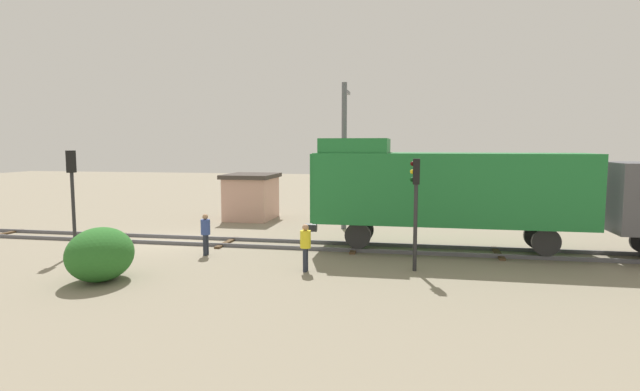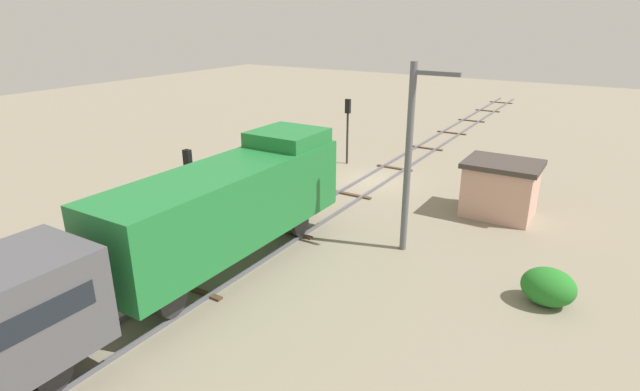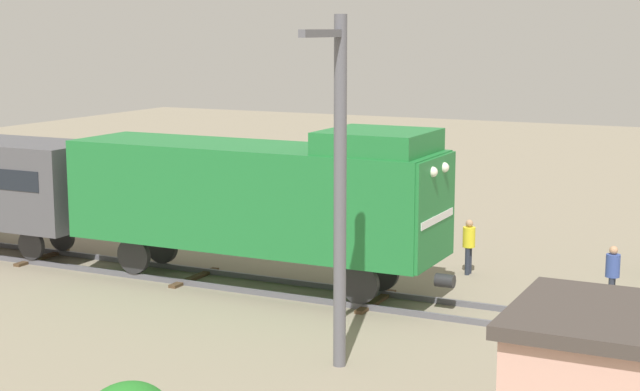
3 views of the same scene
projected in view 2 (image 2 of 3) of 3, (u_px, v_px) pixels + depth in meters
name	position (u px, v px, depth m)	size (l,w,h in m)	color
ground_plane	(374.00, 181.00, 29.76)	(106.32, 106.32, 0.00)	gray
railway_track	(374.00, 180.00, 29.73)	(2.40, 70.88, 0.16)	#595960
locomotive	(233.00, 200.00, 18.80)	(2.90, 11.60, 4.60)	#1E7233
traffic_signal_near	(348.00, 119.00, 32.25)	(0.32, 0.34, 4.27)	#262628
traffic_signal_mid	(189.00, 177.00, 21.37)	(0.32, 0.34, 4.01)	#262628
worker_near_track	(314.00, 171.00, 28.20)	(0.38, 0.38, 1.70)	#262B38
worker_by_signal	(236.00, 189.00, 25.43)	(0.38, 0.38, 1.70)	#262B38
catenary_mast	(410.00, 155.00, 19.75)	(1.94, 0.28, 7.74)	#595960
relay_hut	(500.00, 188.00, 24.30)	(3.50, 2.90, 2.74)	#D19E8C
bush_near	(548.00, 287.00, 16.96)	(1.80, 1.47, 1.31)	#257526
bush_mid	(272.00, 155.00, 31.81)	(2.46, 2.01, 1.79)	#296826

